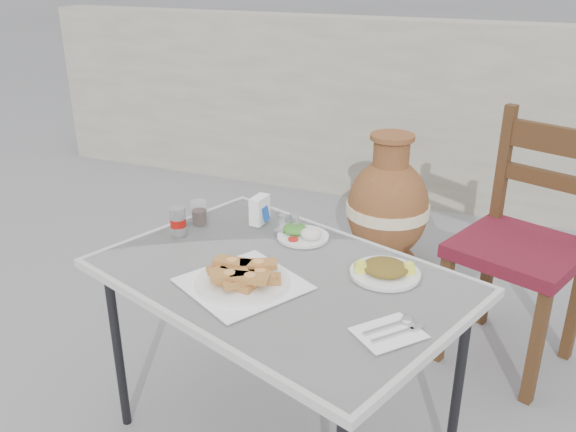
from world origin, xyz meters
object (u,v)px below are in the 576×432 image
at_px(napkin_holder, 260,210).
at_px(chair, 524,242).
at_px(cafe_table, 280,286).
at_px(salad_rice_plate, 302,233).
at_px(pide_plate, 242,275).
at_px(condiment_caddy, 291,227).
at_px(soda_can, 178,221).
at_px(cola_glass, 199,214).
at_px(salad_chopped_plate, 385,270).
at_px(terracotta_urn, 388,209).

distance_m(napkin_holder, chair, 1.06).
xyz_separation_m(cafe_table, salad_rice_plate, (-0.03, 0.26, 0.06)).
distance_m(cafe_table, pide_plate, 0.15).
bearing_deg(condiment_caddy, soda_can, -155.05).
height_order(soda_can, chair, chair).
height_order(soda_can, cola_glass, soda_can).
bearing_deg(pide_plate, chair, 52.25).
height_order(salad_rice_plate, chair, chair).
distance_m(salad_chopped_plate, condiment_caddy, 0.42).
height_order(salad_chopped_plate, napkin_holder, napkin_holder).
relative_size(pide_plate, napkin_holder, 4.23).
relative_size(soda_can, terracotta_urn, 0.13).
bearing_deg(condiment_caddy, chair, 37.37).
bearing_deg(cafe_table, salad_rice_plate, 96.15).
bearing_deg(soda_can, condiment_caddy, 24.95).
height_order(salad_chopped_plate, soda_can, soda_can).
xyz_separation_m(napkin_holder, condiment_caddy, (0.14, -0.04, -0.03)).
height_order(pide_plate, napkin_holder, napkin_holder).
bearing_deg(condiment_caddy, cafe_table, -73.80).
height_order(cafe_table, condiment_caddy, condiment_caddy).
distance_m(pide_plate, salad_chopped_plate, 0.43).
xyz_separation_m(pide_plate, soda_can, (-0.36, 0.22, 0.02)).
xyz_separation_m(cafe_table, chair, (0.68, 0.86, -0.10)).
distance_m(salad_rice_plate, condiment_caddy, 0.06).
bearing_deg(soda_can, pide_plate, -31.53).
bearing_deg(napkin_holder, terracotta_urn, 82.66).
distance_m(condiment_caddy, terracotta_urn, 1.17).
distance_m(cafe_table, terracotta_urn, 1.42).
distance_m(cola_glass, condiment_caddy, 0.34).
bearing_deg(pide_plate, salad_rice_plate, 83.35).
bearing_deg(terracotta_urn, chair, -38.23).
distance_m(cafe_table, soda_can, 0.46).
bearing_deg(salad_rice_plate, pide_plate, -96.65).
bearing_deg(condiment_caddy, pide_plate, -88.52).
bearing_deg(salad_rice_plate, terracotta_urn, 88.79).
height_order(pide_plate, condiment_caddy, condiment_caddy).
distance_m(salad_rice_plate, chair, 0.94).
bearing_deg(cafe_table, condiment_caddy, 106.20).
relative_size(salad_chopped_plate, soda_can, 2.17).
height_order(pide_plate, salad_rice_plate, pide_plate).
relative_size(pide_plate, salad_rice_plate, 2.38).
distance_m(soda_can, terracotta_urn, 1.40).
bearing_deg(salad_chopped_plate, soda_can, 179.76).
bearing_deg(soda_can, salad_chopped_plate, -0.24).
height_order(salad_chopped_plate, chair, chair).
relative_size(salad_rice_plate, condiment_caddy, 1.64).
height_order(cafe_table, napkin_holder, napkin_holder).
xyz_separation_m(salad_rice_plate, terracotta_urn, (0.02, 1.13, -0.34)).
relative_size(soda_can, condiment_caddy, 0.91).
height_order(salad_rice_plate, cola_glass, cola_glass).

